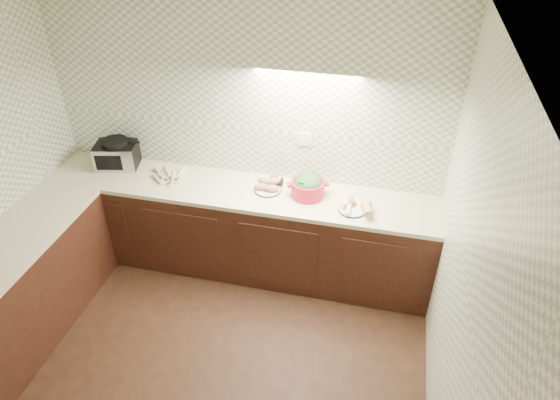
% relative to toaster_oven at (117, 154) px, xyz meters
% --- Properties ---
extents(room, '(3.60, 3.60, 2.60)m').
position_rel_toaster_oven_xyz_m(room, '(1.24, -1.63, 0.60)').
color(room, black).
rests_on(room, ground).
extents(counter, '(3.60, 3.60, 0.90)m').
position_rel_toaster_oven_xyz_m(counter, '(0.55, -0.95, -0.58)').
color(counter, black).
rests_on(counter, ground).
extents(toaster_oven, '(0.44, 0.38, 0.27)m').
position_rel_toaster_oven_xyz_m(toaster_oven, '(0.00, 0.00, 0.00)').
color(toaster_oven, black).
rests_on(toaster_oven, counter).
extents(parsnip_pile, '(0.27, 0.30, 0.07)m').
position_rel_toaster_oven_xyz_m(parsnip_pile, '(0.57, -0.11, -0.10)').
color(parsnip_pile, beige).
rests_on(parsnip_pile, counter).
extents(sweet_potato_plate, '(0.25, 0.25, 0.11)m').
position_rel_toaster_oven_xyz_m(sweet_potato_plate, '(1.51, -0.09, -0.08)').
color(sweet_potato_plate, '#17153F').
rests_on(sweet_potato_plate, counter).
extents(onion_bowl, '(0.14, 0.14, 0.10)m').
position_rel_toaster_oven_xyz_m(onion_bowl, '(1.56, 0.03, -0.09)').
color(onion_bowl, black).
rests_on(onion_bowl, counter).
extents(dutch_oven, '(0.37, 0.37, 0.21)m').
position_rel_toaster_oven_xyz_m(dutch_oven, '(1.87, -0.09, -0.03)').
color(dutch_oven, red).
rests_on(dutch_oven, counter).
extents(veg_plate, '(0.29, 0.25, 0.11)m').
position_rel_toaster_oven_xyz_m(veg_plate, '(2.34, -0.21, -0.09)').
color(veg_plate, '#17153F').
rests_on(veg_plate, counter).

